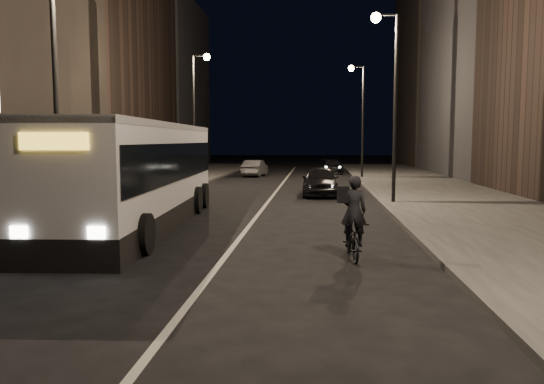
% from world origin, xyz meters
% --- Properties ---
extents(ground, '(180.00, 180.00, 0.00)m').
position_xyz_m(ground, '(0.00, 0.00, 0.00)').
color(ground, black).
rests_on(ground, ground).
extents(sidewalk_right, '(7.00, 70.00, 0.16)m').
position_xyz_m(sidewalk_right, '(8.50, 14.00, 0.08)').
color(sidewalk_right, '#31312F').
rests_on(sidewalk_right, ground).
extents(sidewalk_left, '(7.00, 70.00, 0.16)m').
position_xyz_m(sidewalk_left, '(-8.50, 14.00, 0.08)').
color(sidewalk_left, '#31312F').
rests_on(sidewalk_left, ground).
extents(building_row_right, '(8.00, 61.00, 21.00)m').
position_xyz_m(building_row_right, '(16.00, 27.50, 10.50)').
color(building_row_right, black).
rests_on(building_row_right, ground).
extents(building_row_left, '(8.00, 61.00, 22.00)m').
position_xyz_m(building_row_left, '(-16.00, 28.50, 11.00)').
color(building_row_left, black).
rests_on(building_row_left, ground).
extents(streetlight_right_mid, '(1.20, 0.44, 8.12)m').
position_xyz_m(streetlight_right_mid, '(5.33, 12.00, 5.36)').
color(streetlight_right_mid, black).
rests_on(streetlight_right_mid, sidewalk_right).
extents(streetlight_right_far, '(1.20, 0.44, 8.12)m').
position_xyz_m(streetlight_right_far, '(5.33, 28.00, 5.36)').
color(streetlight_right_far, black).
rests_on(streetlight_right_far, sidewalk_right).
extents(streetlight_left_near, '(1.20, 0.44, 8.12)m').
position_xyz_m(streetlight_left_near, '(-5.33, 4.00, 5.36)').
color(streetlight_left_near, black).
rests_on(streetlight_left_near, sidewalk_left).
extents(streetlight_left_far, '(1.20, 0.44, 8.12)m').
position_xyz_m(streetlight_left_far, '(-5.33, 22.00, 5.36)').
color(streetlight_left_far, black).
rests_on(streetlight_left_far, sidewalk_left).
extents(city_bus, '(3.45, 12.70, 3.39)m').
position_xyz_m(city_bus, '(-3.60, 5.51, 1.84)').
color(city_bus, silver).
rests_on(city_bus, ground).
extents(cyclist_on_bicycle, '(0.77, 1.81, 2.03)m').
position_xyz_m(cyclist_on_bicycle, '(3.09, 1.13, 0.68)').
color(cyclist_on_bicycle, black).
rests_on(cyclist_on_bicycle, ground).
extents(car_near, '(1.85, 4.50, 1.53)m').
position_xyz_m(car_near, '(2.42, 15.83, 0.76)').
color(car_near, black).
rests_on(car_near, ground).
extents(car_mid, '(1.76, 4.02, 1.28)m').
position_xyz_m(car_mid, '(-2.61, 30.16, 0.64)').
color(car_mid, '#404043').
rests_on(car_mid, ground).
extents(car_far, '(1.91, 4.19, 1.19)m').
position_xyz_m(car_far, '(3.60, 34.31, 0.59)').
color(car_far, black).
rests_on(car_far, ground).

